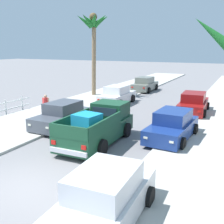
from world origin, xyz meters
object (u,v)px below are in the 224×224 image
at_px(pickup_truck, 99,126).
at_px(pedestrian, 46,104).
at_px(car_left_near, 63,116).
at_px(car_left_far, 193,104).
at_px(car_right_mid, 172,126).
at_px(car_right_far, 104,200).
at_px(car_left_mid, 145,85).
at_px(palm_tree_right_fore, 93,29).
at_px(car_right_near, 117,95).

bearing_deg(pickup_truck, pedestrian, 154.04).
distance_m(car_left_near, car_left_far, 9.53).
bearing_deg(pedestrian, car_right_mid, -4.41).
bearing_deg(pickup_truck, car_right_far, -59.98).
bearing_deg(car_left_mid, pedestrian, -98.82).
relative_size(car_left_near, pedestrian, 2.70).
relative_size(car_right_mid, palm_tree_right_fore, 0.55).
height_order(car_right_mid, palm_tree_right_fore, palm_tree_right_fore).
height_order(car_left_mid, car_right_mid, same).
xyz_separation_m(pickup_truck, car_right_far, (3.31, -5.74, -0.10)).
relative_size(car_left_near, car_left_mid, 1.00).
xyz_separation_m(pickup_truck, car_left_near, (-3.18, 1.34, -0.10)).
relative_size(car_left_near, car_right_near, 1.01).
relative_size(car_left_near, car_right_mid, 0.99).
bearing_deg(car_right_far, car_right_near, 113.78).
xyz_separation_m(car_right_near, car_right_mid, (6.49, -7.08, 0.00)).
bearing_deg(palm_tree_right_fore, car_right_mid, -43.38).
bearing_deg(car_right_mid, car_left_mid, 114.45).
height_order(pickup_truck, car_right_mid, pickup_truck).
bearing_deg(palm_tree_right_fore, pickup_truck, -59.24).
height_order(car_right_far, pedestrian, pedestrian).
height_order(car_left_near, car_left_mid, same).
relative_size(pickup_truck, car_left_near, 1.22).
height_order(car_left_near, car_right_mid, same).
bearing_deg(car_right_far, car_left_near, 132.57).
xyz_separation_m(car_right_mid, palm_tree_right_fore, (-10.22, 9.66, 5.63)).
height_order(car_right_far, palm_tree_right_fore, palm_tree_right_fore).
bearing_deg(car_right_near, car_right_far, -66.22).
distance_m(car_left_near, car_right_far, 9.60).
distance_m(car_right_near, car_right_far, 16.23).
relative_size(car_right_near, palm_tree_right_fore, 0.54).
distance_m(car_left_near, palm_tree_right_fore, 12.38).
bearing_deg(car_right_near, palm_tree_right_fore, 145.35).
height_order(car_left_near, pedestrian, pedestrian).
distance_m(car_right_mid, pedestrian, 8.87).
distance_m(car_left_mid, car_right_mid, 16.11).
bearing_deg(car_left_far, car_left_mid, 128.59).
relative_size(car_left_mid, car_right_far, 0.99).
distance_m(car_right_near, car_right_mid, 9.60).
bearing_deg(pickup_truck, car_right_near, 109.51).
height_order(car_left_mid, car_right_far, same).
height_order(car_left_near, palm_tree_right_fore, palm_tree_right_fore).
bearing_deg(pickup_truck, car_right_mid, 31.99).
xyz_separation_m(car_left_near, car_left_far, (6.40, 7.06, 0.00)).
bearing_deg(pedestrian, car_right_far, -43.54).
distance_m(car_left_far, car_right_far, 14.13).
bearing_deg(pedestrian, palm_tree_right_fore, 98.73).
bearing_deg(palm_tree_right_fore, car_right_far, -59.48).
xyz_separation_m(car_right_near, car_right_far, (6.54, -14.85, 0.00)).
bearing_deg(car_left_far, car_right_near, 173.60).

